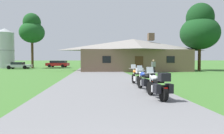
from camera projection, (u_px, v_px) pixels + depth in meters
The scene contains 12 objects.
ground_plane at pixel (100, 76), 21.76m from camera, with size 500.00×500.00×0.00m, color #386628.
asphalt_driveway at pixel (100, 77), 19.77m from camera, with size 6.40×80.00×0.06m, color slate.
motorcycle_silver_nearest_to_camera at pixel (159, 86), 8.69m from camera, with size 0.84×2.08×1.30m.
motorcycle_blue_second_in_row at pixel (146, 80), 10.97m from camera, with size 0.88×2.08×1.30m.
motorcycle_orange_farthest_in_row at pixel (137, 76), 13.50m from camera, with size 0.66×2.08×1.30m.
stone_lodge at pixel (133, 54), 31.90m from camera, with size 16.17×9.10×5.66m.
bystander_gray_shirt_near_lodge at pixel (153, 66), 23.95m from camera, with size 0.54×0.28×1.67m.
tree_right_of_lodge at pixel (200, 29), 31.49m from camera, with size 5.77×5.77×10.08m.
tree_left_far at pixel (32, 30), 39.23m from camera, with size 4.61×4.61×10.29m.
metal_silo_distant at pixel (5, 48), 40.22m from camera, with size 3.45×3.45×7.58m.
parked_red_suv_far_left at pixel (58, 64), 44.11m from camera, with size 4.88×2.75×1.40m.
parked_silver_sedan_far_left at pixel (18, 65), 36.50m from camera, with size 4.22×1.95×1.20m.
Camera 1 is at (-0.56, -1.74, 1.72)m, focal length 33.74 mm.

